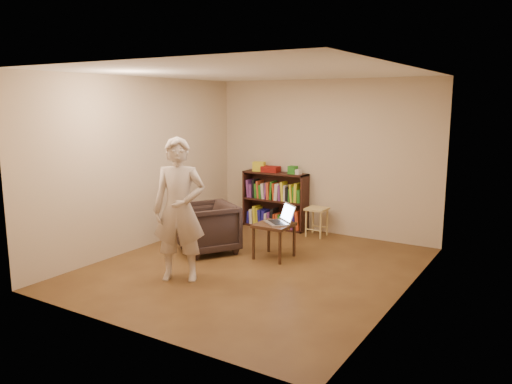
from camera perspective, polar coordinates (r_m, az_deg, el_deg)
The scene contains 15 objects.
floor at distance 6.88m, azimuth -0.28°, elevation -8.63°, with size 4.50×4.50×0.00m, color #492E17.
ceiling at distance 6.52m, azimuth -0.30°, elevation 13.53°, with size 4.50×4.50×0.00m, color white.
wall_back at distance 8.55m, azimuth 7.74°, elevation 3.95°, with size 4.00×4.00×0.00m, color #C5B495.
wall_left at distance 7.81m, azimuth -12.85°, elevation 3.19°, with size 4.50×4.50×0.00m, color #C5B495.
wall_right at distance 5.78m, azimuth 16.77°, elevation 0.58°, with size 4.50×4.50×0.00m, color #C5B495.
bookshelf at distance 8.92m, azimuth 2.24°, elevation -1.30°, with size 1.20×0.30×1.00m.
box_yellow at distance 8.97m, azimuth 0.35°, elevation 2.94°, with size 0.20×0.15×0.17m, color yellow.
red_cloth at distance 8.86m, azimuth 1.69°, elevation 2.62°, with size 0.30×0.22×0.10m, color maroon.
box_green at distance 8.64m, azimuth 4.23°, elevation 2.53°, with size 0.14×0.14×0.14m, color #25711E.
box_white at distance 8.60m, azimuth 4.80°, elevation 2.31°, with size 0.10×0.10×0.08m, color beige.
stool at distance 8.40m, azimuth 6.97°, elevation -2.43°, with size 0.34×0.34×0.49m.
armchair at distance 7.52m, azimuth -5.59°, elevation -4.09°, with size 0.79×0.81×0.74m, color black.
side_table at distance 7.19m, azimuth 2.08°, elevation -4.29°, with size 0.50×0.50×0.51m.
laptop at distance 7.18m, azimuth 2.82°, elevation -3.11°, with size 0.52×0.52×0.28m.
person at distance 6.29m, azimuth -8.76°, elevation -2.02°, with size 0.66×0.43×1.81m, color beige.
Camera 1 is at (3.45, -5.52, 2.23)m, focal length 35.00 mm.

